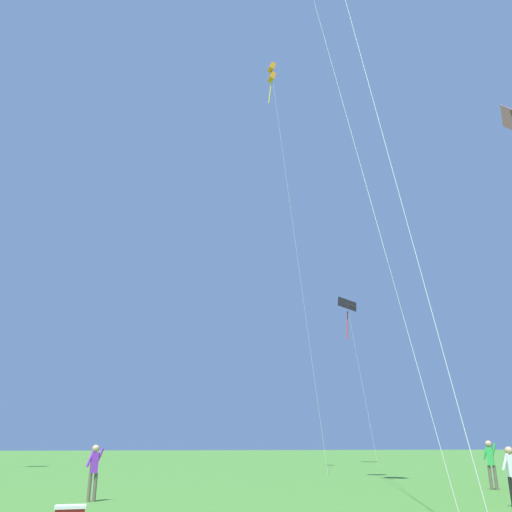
{
  "coord_description": "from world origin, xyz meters",
  "views": [
    {
      "loc": [
        -2.85,
        -3.56,
        1.56
      ],
      "look_at": [
        4.74,
        23.63,
        11.54
      ],
      "focal_mm": 37.73,
      "sensor_mm": 36.0,
      "label": 1
    }
  ],
  "objects": [
    {
      "name": "person_near_tree",
      "position": [
        11.54,
        14.97,
        1.05
      ],
      "size": [
        0.47,
        0.44,
        1.74
      ],
      "color": "#665B4C",
      "rests_on": "ground_plane"
    },
    {
      "name": "person_far_back",
      "position": [
        8.07,
        9.7,
        0.92
      ],
      "size": [
        0.48,
        0.26,
        1.54
      ],
      "color": "black",
      "rests_on": "ground_plane"
    },
    {
      "name": "kite_orange_box",
      "position": [
        7.87,
        30.17,
        29.27
      ],
      "size": [
        1.58,
        5.41,
        30.39
      ],
      "color": "orange",
      "rests_on": "ground_plane"
    },
    {
      "name": "person_with_spool",
      "position": [
        -2.88,
        14.43,
        0.95
      ],
      "size": [
        0.51,
        0.22,
        1.58
      ],
      "color": "#665B4C",
      "rests_on": "ground_plane"
    },
    {
      "name": "kite_black_large",
      "position": [
        19.86,
        44.05,
        13.96
      ],
      "size": [
        2.41,
        6.45,
        15.81
      ],
      "color": "black",
      "rests_on": "ground_plane"
    }
  ]
}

